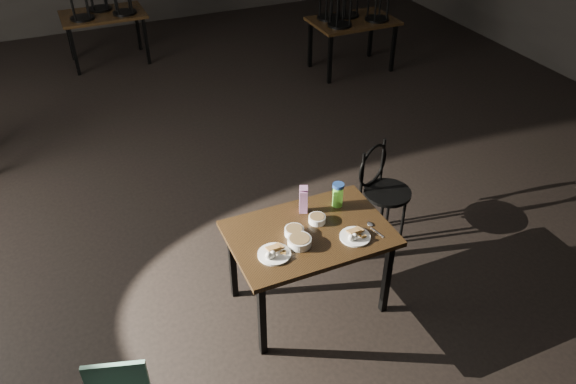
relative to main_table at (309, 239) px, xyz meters
name	(u,v)px	position (x,y,z in m)	size (l,w,h in m)	color
main_table	(309,239)	(0.00, 0.00, 0.00)	(1.20, 0.80, 0.75)	black
plate_left	(274,253)	(-0.34, -0.14, 0.10)	(0.24, 0.24, 0.08)	white
plate_right	(355,236)	(0.27, -0.20, 0.10)	(0.23, 0.23, 0.07)	white
bowl_near	(294,231)	(-0.12, 0.02, 0.11)	(0.14, 0.14, 0.06)	white
bowl_far	(317,219)	(0.10, 0.08, 0.11)	(0.13, 0.13, 0.05)	white
bowl_big	(299,241)	(-0.13, -0.11, 0.11)	(0.17, 0.17, 0.06)	white
juice_carton	(303,199)	(0.06, 0.24, 0.19)	(0.08, 0.08, 0.25)	#801775
water_bottle	(338,194)	(0.34, 0.21, 0.18)	(0.12, 0.12, 0.20)	#74ED45
spoon	(371,225)	(0.45, -0.13, 0.08)	(0.05, 0.21, 0.01)	silver
bentwood_chair	(381,185)	(0.99, 0.56, -0.14)	(0.48, 0.48, 0.90)	black
bg_table_right	(351,16)	(2.59, 4.03, 0.13)	(1.20, 0.80, 1.48)	black
bg_table_far	(102,12)	(-0.63, 5.75, 0.11)	(1.20, 0.80, 1.48)	black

